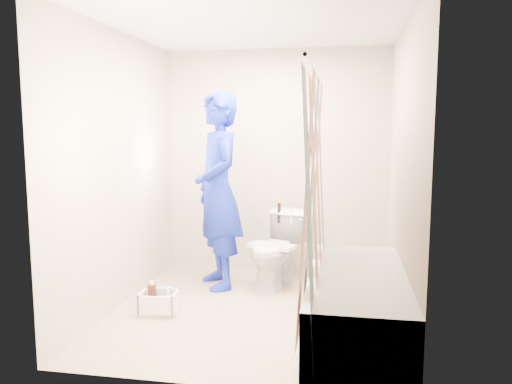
% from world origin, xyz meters
% --- Properties ---
extents(floor, '(2.60, 2.60, 0.00)m').
position_xyz_m(floor, '(0.00, 0.00, 0.00)').
color(floor, gray).
rests_on(floor, ground).
extents(ceiling, '(2.40, 2.60, 0.02)m').
position_xyz_m(ceiling, '(0.00, 0.00, 2.40)').
color(ceiling, silver).
rests_on(ceiling, wall_back).
extents(wall_back, '(2.40, 0.02, 2.40)m').
position_xyz_m(wall_back, '(0.00, 1.30, 1.20)').
color(wall_back, '#BDA791').
rests_on(wall_back, ground).
extents(wall_front, '(2.40, 0.02, 2.40)m').
position_xyz_m(wall_front, '(0.00, -1.30, 1.20)').
color(wall_front, '#BDA791').
rests_on(wall_front, ground).
extents(wall_left, '(0.02, 2.60, 2.40)m').
position_xyz_m(wall_left, '(-1.20, 0.00, 1.20)').
color(wall_left, '#BDA791').
rests_on(wall_left, ground).
extents(wall_right, '(0.02, 2.60, 2.40)m').
position_xyz_m(wall_right, '(1.20, 0.00, 1.20)').
color(wall_right, '#BDA791').
rests_on(wall_right, ground).
extents(bathtub, '(0.70, 1.75, 0.50)m').
position_xyz_m(bathtub, '(0.85, -0.43, 0.27)').
color(bathtub, silver).
rests_on(bathtub, ground).
extents(curtain_rod, '(0.02, 1.90, 0.02)m').
position_xyz_m(curtain_rod, '(0.52, -0.43, 1.95)').
color(curtain_rod, silver).
rests_on(curtain_rod, wall_back).
extents(shower_curtain, '(0.06, 1.75, 1.80)m').
position_xyz_m(shower_curtain, '(0.52, -0.43, 1.02)').
color(shower_curtain, white).
rests_on(shower_curtain, curtain_rod).
extents(toilet, '(0.62, 0.81, 0.73)m').
position_xyz_m(toilet, '(0.10, 0.71, 0.37)').
color(toilet, silver).
rests_on(toilet, ground).
extents(tank_lid, '(0.49, 0.33, 0.03)m').
position_xyz_m(tank_lid, '(0.06, 0.60, 0.43)').
color(tank_lid, white).
rests_on(tank_lid, toilet).
extents(tank_internals, '(0.17, 0.09, 0.24)m').
position_xyz_m(tank_internals, '(0.12, 0.91, 0.72)').
color(tank_internals, black).
rests_on(tank_internals, toilet).
extents(plumber, '(0.75, 0.83, 1.92)m').
position_xyz_m(plumber, '(-0.48, 0.61, 0.96)').
color(plumber, '#0F2197').
rests_on(plumber, ground).
extents(cleaning_caddy, '(0.33, 0.27, 0.24)m').
position_xyz_m(cleaning_caddy, '(-0.78, -0.21, 0.09)').
color(cleaning_caddy, white).
rests_on(cleaning_caddy, ground).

